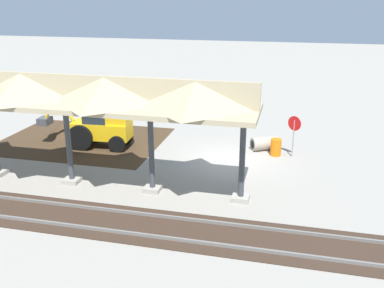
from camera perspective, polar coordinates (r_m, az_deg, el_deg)
ground_plane at (r=21.95m, az=4.90°, el=-2.16°), size 120.00×120.00×0.00m
dirt_work_zone at (r=25.61m, az=-14.42°, el=0.46°), size 9.23×7.00×0.01m
platform_canopy at (r=18.82m, az=-16.79°, el=6.74°), size 16.41×3.20×4.90m
rail_tracks at (r=15.48m, az=0.70°, el=-11.67°), size 60.00×2.58×0.15m
stop_sign at (r=22.45m, az=13.46°, el=2.11°), size 0.65×0.44×2.19m
backhoe at (r=23.99m, az=-12.33°, el=2.52°), size 5.28×1.85×2.82m
dirt_mound at (r=26.96m, az=-16.78°, el=1.17°), size 3.82×3.82×1.48m
concrete_pipe at (r=23.54m, az=9.67°, el=0.08°), size 1.62×1.33×0.73m
traffic_barrel at (r=22.80m, az=11.11°, el=-0.42°), size 0.56×0.56×0.90m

